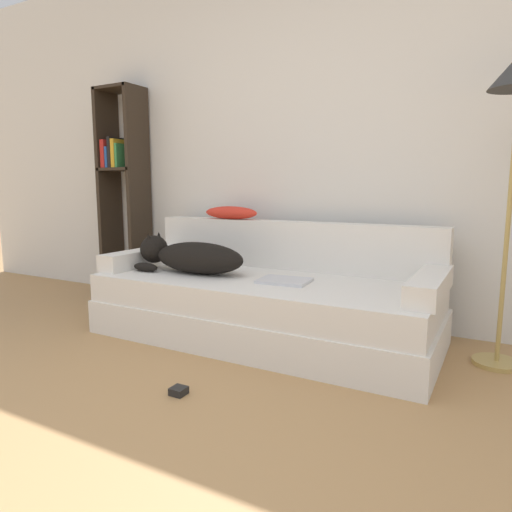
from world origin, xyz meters
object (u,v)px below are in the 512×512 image
bookshelf (123,182)px  couch (263,309)px  dog (190,256)px  power_adapter (179,391)px  throw_pillow (231,213)px  laptop (284,281)px

bookshelf → couch: bearing=-15.7°
couch → dog: (-0.51, -0.07, 0.30)m
dog → bookshelf: (-1.08, 0.52, 0.49)m
bookshelf → power_adapter: bookshelf is taller
throw_pillow → power_adapter: bearing=-68.5°
couch → throw_pillow: size_ratio=4.93×
laptop → throw_pillow: (-0.63, 0.43, 0.36)m
couch → throw_pillow: (-0.47, 0.38, 0.57)m
dog → power_adapter: dog is taller
throw_pillow → bookshelf: (-1.12, 0.07, 0.23)m
laptop → dog: bearing=176.7°
throw_pillow → power_adapter: throw_pillow is taller
couch → laptop: 0.27m
couch → throw_pillow: throw_pillow is taller
throw_pillow → power_adapter: (0.50, -1.26, -0.74)m
bookshelf → power_adapter: (1.62, -1.34, -0.97)m
dog → throw_pillow: 0.52m
laptop → bookshelf: (-1.76, 0.50, 0.59)m
couch → bookshelf: 1.83m
throw_pillow → power_adapter: 1.54m
laptop → throw_pillow: throw_pillow is taller
couch → bookshelf: (-1.59, 0.45, 0.79)m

